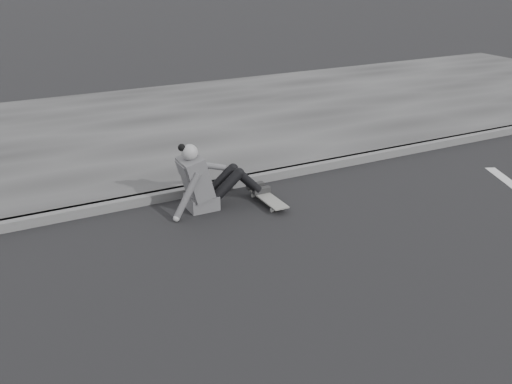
# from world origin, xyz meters

# --- Properties ---
(ground) EXTENTS (80.00, 80.00, 0.00)m
(ground) POSITION_xyz_m (0.00, 0.00, 0.00)
(ground) COLOR black
(ground) RESTS_ON ground
(curb) EXTENTS (24.00, 0.16, 0.12)m
(curb) POSITION_xyz_m (0.00, 2.58, 0.06)
(curb) COLOR #555555
(curb) RESTS_ON ground
(sidewalk) EXTENTS (24.00, 6.00, 0.12)m
(sidewalk) POSITION_xyz_m (0.00, 5.60, 0.06)
(sidewalk) COLOR #363636
(sidewalk) RESTS_ON ground
(skateboard) EXTENTS (0.20, 0.78, 0.09)m
(skateboard) POSITION_xyz_m (0.93, 1.86, 0.07)
(skateboard) COLOR gray
(skateboard) RESTS_ON ground
(seated_woman) EXTENTS (1.38, 0.46, 0.88)m
(seated_woman) POSITION_xyz_m (0.20, 2.11, 0.36)
(seated_woman) COLOR #4E4E51
(seated_woman) RESTS_ON ground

